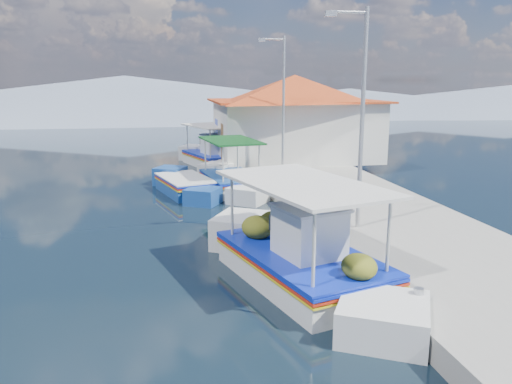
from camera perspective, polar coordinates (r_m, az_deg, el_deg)
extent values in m
plane|color=black|center=(12.05, -5.96, -10.06)|extent=(160.00, 160.00, 0.00)
cube|color=gray|center=(18.90, 10.48, -1.03)|extent=(5.00, 44.00, 0.50)
cylinder|color=#A5A8AD|center=(10.15, 17.91, -11.10)|extent=(0.20, 0.20, 0.30)
cylinder|color=#A5A8AD|center=(14.46, 8.47, -3.52)|extent=(0.20, 0.20, 0.30)
cylinder|color=#A5A8AD|center=(20.05, 2.86, 1.12)|extent=(0.20, 0.20, 0.30)
cylinder|color=#A5A8AD|center=(25.83, -0.28, 3.71)|extent=(0.20, 0.20, 0.30)
cube|color=white|center=(11.92, 5.09, -9.12)|extent=(3.40, 4.90, 0.97)
cube|color=white|center=(14.67, 5.14, -4.42)|extent=(2.21, 2.21, 1.08)
cube|color=white|center=(9.33, 5.03, -15.60)|extent=(2.15, 2.15, 0.92)
cube|color=#0C24A7|center=(11.77, 5.14, -7.07)|extent=(3.50, 5.05, 0.06)
cube|color=#B7240F|center=(11.79, 5.13, -7.45)|extent=(3.50, 5.05, 0.05)
cube|color=gold|center=(11.82, 5.12, -7.78)|extent=(3.50, 5.05, 0.04)
cube|color=#0C24A7|center=(11.74, 5.14, -6.74)|extent=(3.51, 5.01, 0.05)
cube|color=brown|center=(11.75, 5.14, -6.89)|extent=(3.20, 4.77, 0.05)
cube|color=white|center=(11.28, 5.19, -4.70)|extent=(1.56, 1.62, 1.13)
cube|color=silver|center=(11.12, 5.25, -1.82)|extent=(1.70, 1.75, 0.06)
cylinder|color=beige|center=(13.34, 1.35, -0.80)|extent=(0.07, 0.07, 1.64)
cylinder|color=beige|center=(13.35, 9.11, -0.95)|extent=(0.07, 0.07, 1.64)
cylinder|color=beige|center=(9.75, -0.13, -5.85)|extent=(0.07, 0.07, 1.64)
cylinder|color=beige|center=(9.76, 10.54, -6.06)|extent=(0.07, 0.07, 1.64)
cube|color=silver|center=(11.31, 5.30, 0.98)|extent=(3.50, 4.93, 0.07)
ellipsoid|color=#4C5115|center=(13.04, 3.37, -3.54)|extent=(0.78, 0.86, 0.58)
ellipsoid|color=#4C5115|center=(13.54, 6.49, -3.19)|extent=(0.66, 0.72, 0.49)
ellipsoid|color=#4C5115|center=(9.93, 6.34, -9.02)|extent=(0.70, 0.77, 0.52)
sphere|color=#FF2A08|center=(12.16, 10.06, -2.57)|extent=(0.41, 0.41, 0.41)
cube|color=white|center=(21.49, -2.83, 0.68)|extent=(2.36, 3.72, 0.89)
cube|color=white|center=(23.77, -2.80, 2.11)|extent=(1.89, 1.89, 0.98)
cube|color=white|center=(19.27, -2.87, -0.70)|extent=(1.84, 1.84, 0.84)
cube|color=#0C24A7|center=(21.41, -2.84, 1.76)|extent=(2.43, 3.84, 0.06)
cube|color=#B7240F|center=(21.42, -2.84, 1.57)|extent=(2.43, 3.84, 0.05)
cube|color=gold|center=(21.43, -2.84, 1.39)|extent=(2.43, 3.84, 0.04)
cube|color=navy|center=(21.40, -2.84, 1.94)|extent=(2.45, 3.80, 0.05)
cube|color=brown|center=(21.40, -2.84, 1.86)|extent=(2.21, 3.63, 0.05)
cylinder|color=beige|center=(22.74, -4.74, 4.38)|extent=(0.07, 0.07, 1.50)
cylinder|color=beige|center=(22.73, -0.94, 4.42)|extent=(0.07, 0.07, 1.50)
cylinder|color=beige|center=(19.85, -5.06, 3.19)|extent=(0.07, 0.07, 1.50)
cylinder|color=beige|center=(19.84, -0.72, 3.23)|extent=(0.07, 0.07, 1.50)
cube|color=#0C4017|center=(21.17, -2.89, 5.85)|extent=(2.46, 3.74, 0.07)
cube|color=navy|center=(21.13, -7.98, 0.36)|extent=(2.45, 3.47, 0.87)
cube|color=navy|center=(23.11, -6.83, 1.72)|extent=(1.62, 1.62, 0.97)
cube|color=navy|center=(19.20, -9.32, -0.92)|extent=(1.58, 1.58, 0.83)
cube|color=#0C24A7|center=(21.05, -8.01, 1.44)|extent=(2.52, 3.57, 0.06)
cube|color=#B7240F|center=(21.06, -8.01, 1.24)|extent=(2.52, 3.57, 0.05)
cube|color=gold|center=(21.07, -8.00, 1.07)|extent=(2.52, 3.57, 0.04)
cube|color=white|center=(21.03, -8.02, 1.61)|extent=(2.53, 3.55, 0.05)
cube|color=brown|center=(21.04, -8.01, 1.53)|extent=(2.30, 3.37, 0.05)
cube|color=white|center=(27.99, -4.99, 3.43)|extent=(3.09, 4.26, 0.90)
cube|color=white|center=(30.45, -3.97, 4.41)|extent=(1.93, 1.93, 1.00)
cube|color=white|center=(25.61, -6.16, 2.56)|extent=(1.88, 1.88, 0.86)
cube|color=#0C24A7|center=(27.93, -5.00, 4.28)|extent=(3.18, 4.39, 0.06)
cube|color=#B7240F|center=(27.94, -5.00, 4.13)|extent=(3.18, 4.39, 0.05)
cube|color=gold|center=(27.95, -5.00, 3.99)|extent=(3.18, 4.39, 0.04)
cube|color=#0C24A7|center=(27.92, -5.01, 4.42)|extent=(3.19, 4.36, 0.05)
cube|color=brown|center=(27.92, -5.01, 4.36)|extent=(2.91, 4.14, 0.05)
cube|color=white|center=(27.58, -5.15, 5.35)|extent=(1.43, 1.52, 1.05)
cube|color=silver|center=(27.52, -5.17, 6.47)|extent=(1.55, 1.64, 0.06)
cylinder|color=beige|center=(29.56, -5.89, 6.28)|extent=(0.07, 0.07, 1.52)
cylinder|color=beige|center=(29.24, -2.82, 6.26)|extent=(0.07, 0.07, 1.52)
cylinder|color=beige|center=(26.46, -7.48, 5.51)|extent=(0.07, 0.07, 1.52)
cylinder|color=beige|center=(26.10, -4.07, 5.49)|extent=(0.07, 0.07, 1.52)
cube|color=silver|center=(27.75, -5.07, 7.47)|extent=(3.19, 4.29, 0.07)
cube|color=silver|center=(27.16, 4.35, 6.98)|extent=(8.00, 6.00, 3.00)
cube|color=#C0481A|center=(27.06, 4.40, 10.25)|extent=(8.64, 6.48, 0.10)
pyramid|color=#C0481A|center=(27.04, 4.43, 11.62)|extent=(10.49, 10.49, 1.40)
cube|color=brown|center=(25.48, -3.79, 5.49)|extent=(0.06, 1.00, 2.00)
cube|color=#0C24A7|center=(27.88, -4.45, 7.33)|extent=(0.06, 1.20, 0.90)
cylinder|color=#A5A8AD|center=(14.23, 11.91, 7.78)|extent=(0.12, 0.12, 6.00)
cylinder|color=#A5A8AD|center=(14.11, 10.48, 19.40)|extent=(1.00, 0.08, 0.08)
cube|color=#A5A8AD|center=(13.94, 8.43, 19.35)|extent=(0.30, 0.14, 0.14)
cylinder|color=#A5A8AD|center=(22.79, 3.12, 9.71)|extent=(0.12, 0.12, 6.00)
cylinder|color=#A5A8AD|center=(22.71, 1.93, 16.91)|extent=(1.00, 0.08, 0.08)
cube|color=#A5A8AD|center=(22.61, 0.64, 16.81)|extent=(0.30, 0.14, 0.14)
cone|color=slate|center=(67.26, -14.57, 10.30)|extent=(96.00, 96.00, 5.50)
cone|color=slate|center=(71.97, 10.42, 9.94)|extent=(76.80, 76.80, 3.80)
cone|color=slate|center=(84.24, 26.72, 9.31)|extent=(89.60, 89.60, 4.20)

